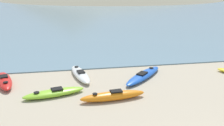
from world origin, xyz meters
The scene contains 6 objects.
bay_water centered at (0.00, 45.06, 0.03)m, with size 160.00×70.00×0.06m, color slate.
kayak_on_sand_0 centered at (-4.36, 6.69, 0.14)m, with size 2.72×1.28×0.33m.
kayak_on_sand_2 centered at (0.07, 8.16, 0.14)m, with size 2.84×2.96×0.33m.
kayak_on_sand_4 centered at (-6.73, 8.55, 0.17)m, with size 1.33×2.71×0.39m.
kayak_on_sand_6 centered at (-3.09, 8.88, 0.16)m, with size 1.12×2.96×0.37m.
kayak_on_sand_7 centered at (-1.96, 5.84, 0.18)m, with size 2.79×0.84×0.40m.
Camera 1 is at (-3.84, -3.94, 4.56)m, focal length 42.00 mm.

